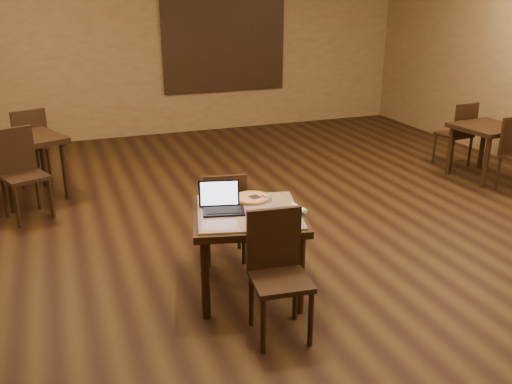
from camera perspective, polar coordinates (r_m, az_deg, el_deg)
name	(u,v)px	position (r m, az deg, el deg)	size (l,w,h in m)	color
ground	(319,230)	(6.06, 6.62, -3.98)	(10.00, 10.00, 0.00)	black
wall_back	(198,50)	(10.28, -6.13, 14.64)	(8.00, 0.02, 3.00)	olive
mural	(225,46)	(10.37, -3.32, 15.05)	(2.34, 0.05, 1.64)	#264D8C
tiled_table	(248,222)	(4.56, -0.82, -3.18)	(1.12, 1.12, 0.76)	black
chair_main_near	(277,266)	(4.09, 2.27, -7.80)	(0.46, 0.46, 0.97)	black
chair_main_far	(225,212)	(5.15, -3.33, -2.12)	(0.47, 0.47, 0.91)	black
laptop	(221,203)	(4.53, -3.66, -1.13)	(0.39, 0.34, 0.23)	black
plate	(281,214)	(4.43, 2.64, -2.33)	(0.25, 0.25, 0.01)	white
pizza_slice	(281,212)	(4.43, 2.64, -2.15)	(0.18, 0.18, 0.02)	beige
pizza_pan	(252,199)	(4.76, -0.45, -0.73)	(0.35, 0.35, 0.01)	silver
pizza_whole	(252,197)	(4.76, -0.45, -0.58)	(0.31, 0.31, 0.02)	beige
spatula	(255,197)	(4.74, -0.14, -0.52)	(0.09, 0.23, 0.01)	silver
napkin_roll	(299,208)	(4.53, 4.54, -1.69)	(0.08, 0.19, 0.04)	white
other_table_a	(487,134)	(8.22, 23.13, 5.59)	(0.88, 0.88, 0.76)	black
other_table_a_chair_far	(459,131)	(8.64, 20.57, 6.06)	(0.46, 0.46, 0.98)	black
other_table_b	(24,148)	(7.33, -23.23, 4.30)	(1.12, 1.12, 0.80)	black
other_table_b_chair_near	(21,168)	(6.76, -23.54, 2.30)	(0.59, 0.59, 1.04)	black
other_table_b_chair_far	(29,142)	(7.94, -22.80, 4.87)	(0.59, 0.59, 1.04)	black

